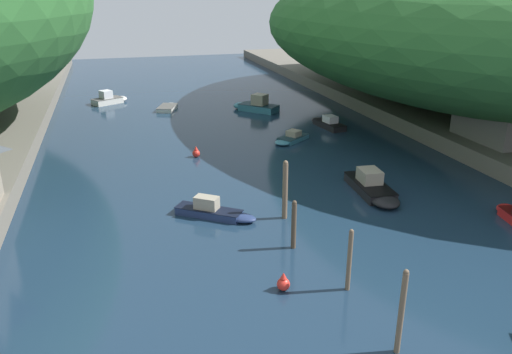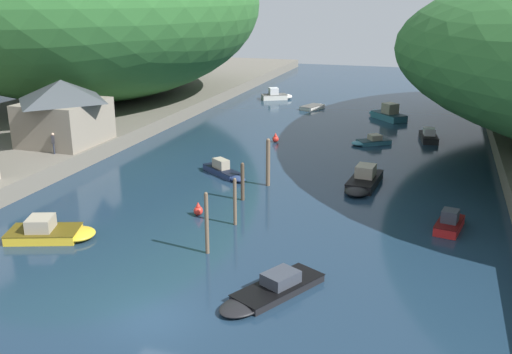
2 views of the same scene
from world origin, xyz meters
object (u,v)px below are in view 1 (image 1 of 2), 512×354
object	(u,v)px
right_bank_cottage	(501,108)
channel_buoy_near	(283,283)
boat_far_right_bank	(327,123)
boat_mid_channel	(110,99)
boat_red_skiff	(255,106)
boat_white_cruiser	(373,188)
channel_buoy_far	(196,153)
boat_navy_launch	(168,107)
boat_far_upstream	(291,138)
boat_moored_right	(216,212)

from	to	relation	value
right_bank_cottage	channel_buoy_near	size ratio (longest dim) A/B	7.51
boat_far_right_bank	boat_mid_channel	bearing A→B (deg)	131.51
boat_red_skiff	boat_mid_channel	bearing A→B (deg)	108.67
boat_red_skiff	boat_white_cruiser	xyz separation A→B (m)	(0.83, -24.96, -0.11)
boat_far_right_bank	channel_buoy_far	distance (m)	14.88
boat_navy_launch	boat_far_upstream	world-z (taller)	boat_far_upstream
right_bank_cottage	boat_white_cruiser	size ratio (longest dim) A/B	1.14
boat_navy_launch	channel_buoy_near	world-z (taller)	channel_buoy_near
boat_far_upstream	boat_white_cruiser	distance (m)	12.81
boat_far_upstream	boat_white_cruiser	size ratio (longest dim) A/B	0.66
channel_buoy_near	boat_far_upstream	bearing A→B (deg)	69.29
boat_far_right_bank	channel_buoy_far	world-z (taller)	boat_far_right_bank
channel_buoy_near	boat_red_skiff	bearing A→B (deg)	76.06
boat_navy_launch	boat_moored_right	distance (m)	28.90
boat_moored_right	channel_buoy_far	bearing A→B (deg)	-147.67
channel_buoy_near	boat_far_right_bank	bearing A→B (deg)	62.42
boat_far_upstream	channel_buoy_far	size ratio (longest dim) A/B	4.27
right_bank_cottage	boat_red_skiff	world-z (taller)	right_bank_cottage
boat_far_right_bank	boat_red_skiff	xyz separation A→B (m)	(-4.83, 8.46, 0.18)
right_bank_cottage	boat_navy_launch	size ratio (longest dim) A/B	1.58
boat_white_cruiser	boat_red_skiff	bearing A→B (deg)	-83.12
right_bank_cottage	boat_moored_right	xyz separation A→B (m)	(-23.81, -5.17, -3.54)
boat_far_right_bank	boat_moored_right	distance (m)	22.39
right_bank_cottage	boat_far_upstream	xyz separation A→B (m)	(-14.34, 8.12, -3.62)
boat_mid_channel	boat_far_right_bank	bearing A→B (deg)	20.41
boat_navy_launch	boat_far_right_bank	distance (m)	18.24
right_bank_cottage	channel_buoy_far	world-z (taller)	right_bank_cottage
channel_buoy_far	channel_buoy_near	bearing A→B (deg)	-88.42
channel_buoy_near	boat_navy_launch	bearing A→B (deg)	91.01
boat_far_upstream	channel_buoy_far	world-z (taller)	channel_buoy_far
boat_moored_right	channel_buoy_near	xyz separation A→B (m)	(1.33, -8.25, -0.01)
boat_moored_right	boat_far_upstream	world-z (taller)	boat_moored_right
channel_buoy_far	boat_far_upstream	bearing A→B (deg)	12.65
boat_navy_launch	boat_far_right_bank	world-z (taller)	boat_far_right_bank
boat_white_cruiser	channel_buoy_far	distance (m)	14.56
boat_navy_launch	boat_far_right_bank	xyz separation A→B (m)	(13.86, -11.86, 0.15)
boat_red_skiff	channel_buoy_far	size ratio (longest dim) A/B	5.67
right_bank_cottage	boat_moored_right	bearing A→B (deg)	-167.75
boat_navy_launch	channel_buoy_near	xyz separation A→B (m)	(0.65, -37.14, 0.12)
right_bank_cottage	boat_navy_launch	distance (m)	33.34
right_bank_cottage	channel_buoy_far	size ratio (longest dim) A/B	7.34
boat_far_upstream	boat_white_cruiser	xyz separation A→B (m)	(1.06, -12.76, 0.17)
boat_moored_right	boat_white_cruiser	size ratio (longest dim) A/B	0.79
boat_moored_right	channel_buoy_near	world-z (taller)	boat_moored_right
boat_far_upstream	channel_buoy_far	distance (m)	8.90
right_bank_cottage	channel_buoy_far	xyz separation A→B (m)	(-23.02, 6.17, -3.55)
boat_navy_launch	boat_mid_channel	xyz separation A→B (m)	(-6.11, 4.82, 0.25)
boat_red_skiff	boat_far_upstream	world-z (taller)	boat_red_skiff
boat_far_right_bank	right_bank_cottage	bearing A→B (deg)	-60.59
right_bank_cottage	boat_white_cruiser	world-z (taller)	right_bank_cottage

